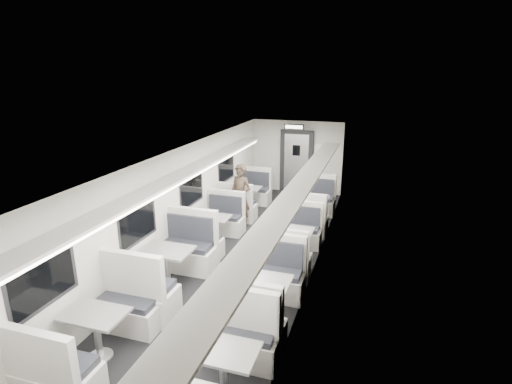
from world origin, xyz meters
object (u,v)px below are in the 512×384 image
Objects in this scene: booth_left_b at (213,230)px; booth_left_c at (167,269)px; booth_left_d at (98,335)px; exit_sign at (294,127)px; booth_right_c at (263,299)px; vestibule_door at (296,162)px; booth_right_b at (294,243)px; booth_left_a at (246,199)px; passenger at (241,196)px; booth_right_d at (223,374)px; booth_right_a at (312,209)px.

booth_left_c is (0.00, -2.13, 0.06)m from booth_left_b.
booth_left_d is 3.42× the size of exit_sign.
booth_right_c is 1.02× the size of vestibule_door.
booth_left_a is at bearing 127.47° from booth_right_b.
booth_left_d is at bearing -75.26° from passenger.
booth_left_c is 1.39× the size of passenger.
exit_sign is at bearing -90.00° from vestibule_door.
passenger is (0.28, 5.33, 0.47)m from booth_left_d.
exit_sign is at bearing 83.17° from booth_left_d.
exit_sign is (-1.00, 8.51, 1.90)m from booth_right_d.
booth_left_d is 6.51m from booth_right_a.
vestibule_door is at bearing 90.00° from exit_sign.
booth_left_d is at bearing -90.00° from booth_left_b.
booth_right_b is (2.00, -0.14, -0.01)m from booth_left_b.
booth_left_c is 3.80× the size of exit_sign.
booth_right_b is 2.25m from passenger.
booth_right_d is at bearing -54.86° from passenger.
booth_left_d is 2.56m from booth_right_c.
booth_left_b is 0.95× the size of booth_left_d.
booth_right_a is at bearing -69.29° from vestibule_door.
booth_left_c is at bearing 132.98° from booth_right_d.
booth_left_c reaches higher than booth_right_d.
booth_left_b is at bearing 115.05° from booth_right_d.
passenger is 0.81× the size of vestibule_door.
booth_right_d is (2.00, -6.74, 0.01)m from booth_left_a.
booth_right_d is at bearing -47.02° from booth_left_c.
booth_right_d reaches higher than booth_left_b.
vestibule_door is (1.00, 2.26, 0.67)m from booth_left_a.
booth_right_c is (2.00, 1.60, 0.00)m from booth_left_d.
booth_left_b is at bearing -103.28° from exit_sign.
booth_left_d is 0.99× the size of booth_right_c.
vestibule_door reaches higher than booth_right_c.
booth_right_d is at bearing -73.48° from booth_left_a.
booth_right_a is (2.00, 4.21, -0.04)m from booth_left_c.
booth_left_d is 1.09× the size of booth_right_b.
booth_right_d is 1.01× the size of vestibule_door.
booth_right_a is 2.22m from booth_right_b.
exit_sign is at bearing 94.25° from passenger.
booth_left_a is 2.04m from booth_right_a.
booth_left_a is 1.02× the size of booth_left_b.
booth_right_a is (2.00, -0.39, 0.01)m from booth_left_a.
exit_sign is (0.72, 3.02, 1.43)m from passenger.
booth_left_c is at bearing -115.41° from booth_right_a.
vestibule_door reaches higher than booth_left_a.
booth_right_a is 1.01× the size of vestibule_door.
exit_sign reaches higher than booth_left_a.
booth_left_b is 0.93× the size of booth_right_c.
passenger is (0.28, 3.35, 0.43)m from booth_left_c.
booth_right_d reaches higher than booth_right_b.
booth_left_c reaches higher than booth_left_a.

